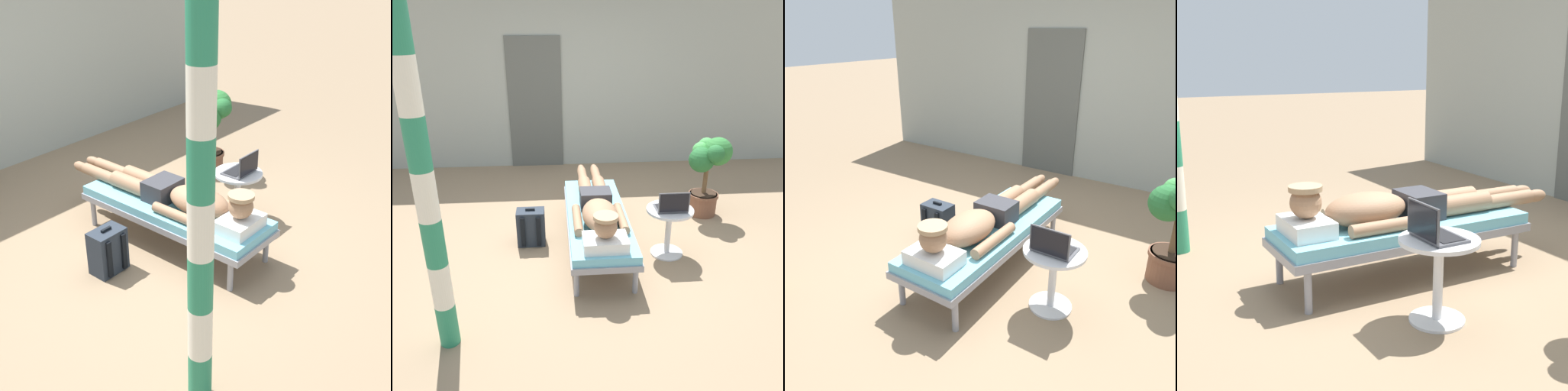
{
  "view_description": "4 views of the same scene",
  "coord_description": "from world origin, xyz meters",
  "views": [
    {
      "loc": [
        -3.16,
        -2.96,
        2.72
      ],
      "look_at": [
        0.16,
        -0.24,
        0.5
      ],
      "focal_mm": 49.0,
      "sensor_mm": 36.0,
      "label": 1
    },
    {
      "loc": [
        -0.39,
        -4.01,
        2.35
      ],
      "look_at": [
        -0.05,
        0.04,
        0.56
      ],
      "focal_mm": 38.19,
      "sensor_mm": 36.0,
      "label": 2
    },
    {
      "loc": [
        1.74,
        -2.7,
        2.06
      ],
      "look_at": [
        -0.17,
        0.09,
        0.61
      ],
      "focal_mm": 36.04,
      "sensor_mm": 36.0,
      "label": 3
    },
    {
      "loc": [
        3.25,
        -2.08,
        1.54
      ],
      "look_at": [
        -0.15,
        -0.23,
        0.57
      ],
      "focal_mm": 50.56,
      "sensor_mm": 36.0,
      "label": 4
    }
  ],
  "objects": [
    {
      "name": "person_reclining",
      "position": [
        0.04,
        -0.15,
        0.52
      ],
      "size": [
        0.53,
        2.17,
        0.33
      ],
      "color": "white",
      "rests_on": "lounge_chair"
    },
    {
      "name": "ground_plane",
      "position": [
        0.0,
        0.0,
        0.0
      ],
      "size": [
        40.0,
        40.0,
        0.0
      ],
      "primitive_type": "plane",
      "color": "#8C7256"
    },
    {
      "name": "lounge_chair",
      "position": [
        0.04,
        -0.09,
        0.35
      ],
      "size": [
        0.64,
        1.87,
        0.42
      ],
      "color": "gray",
      "rests_on": "ground"
    },
    {
      "name": "backpack",
      "position": [
        -0.67,
        0.05,
        0.2
      ],
      "size": [
        0.3,
        0.26,
        0.42
      ],
      "color": "#262D38",
      "rests_on": "ground"
    },
    {
      "name": "side_table",
      "position": [
        0.77,
        -0.29,
        0.36
      ],
      "size": [
        0.48,
        0.48,
        0.52
      ],
      "color": "silver",
      "rests_on": "ground"
    },
    {
      "name": "laptop",
      "position": [
        0.77,
        -0.34,
        0.58
      ],
      "size": [
        0.31,
        0.24,
        0.23
      ],
      "color": "#4C4C51",
      "rests_on": "side_table"
    }
  ]
}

